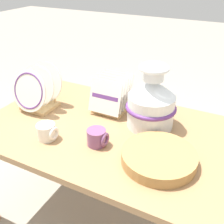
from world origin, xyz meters
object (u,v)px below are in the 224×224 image
object	(u,v)px
mug_plum_glaze	(97,137)
wicker_charger_stack	(159,157)
ceramic_vase	(151,102)
dish_rack_round_plates	(37,93)
mug_cream_glaze	(47,132)
dish_rack_square_plates	(111,98)

from	to	relation	value
mug_plum_glaze	wicker_charger_stack	bearing A→B (deg)	1.78
wicker_charger_stack	mug_plum_glaze	world-z (taller)	mug_plum_glaze
ceramic_vase	dish_rack_round_plates	distance (m)	0.69
ceramic_vase	wicker_charger_stack	bearing A→B (deg)	-62.77
ceramic_vase	mug_plum_glaze	distance (m)	0.35
wicker_charger_stack	mug_plum_glaze	xyz separation A→B (m)	(-0.31, -0.01, 0.01)
wicker_charger_stack	mug_cream_glaze	bearing A→B (deg)	-171.72
mug_plum_glaze	dish_rack_square_plates	bearing A→B (deg)	106.15
dish_rack_square_plates	mug_plum_glaze	distance (m)	0.36
dish_rack_round_plates	mug_plum_glaze	xyz separation A→B (m)	(0.50, -0.15, -0.07)
wicker_charger_stack	mug_cream_glaze	xyz separation A→B (m)	(-0.56, -0.08, 0.01)
dish_rack_round_plates	mug_cream_glaze	distance (m)	0.35
mug_cream_glaze	mug_plum_glaze	distance (m)	0.26
ceramic_vase	mug_cream_glaze	world-z (taller)	ceramic_vase
ceramic_vase	dish_rack_round_plates	bearing A→B (deg)	-169.05
mug_plum_glaze	mug_cream_glaze	bearing A→B (deg)	-163.98
dish_rack_round_plates	wicker_charger_stack	distance (m)	0.83
dish_rack_round_plates	mug_cream_glaze	world-z (taller)	dish_rack_round_plates
mug_cream_glaze	dish_rack_square_plates	bearing A→B (deg)	69.67
dish_rack_square_plates	mug_plum_glaze	size ratio (longest dim) A/B	2.07
dish_rack_round_plates	mug_plum_glaze	size ratio (longest dim) A/B	2.55
dish_rack_round_plates	wicker_charger_stack	size ratio (longest dim) A/B	0.78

